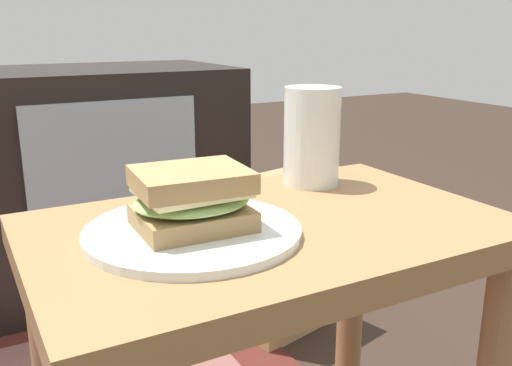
{
  "coord_description": "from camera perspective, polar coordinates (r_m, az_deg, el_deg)",
  "views": [
    {
      "loc": [
        -0.32,
        -0.55,
        0.68
      ],
      "look_at": [
        -0.02,
        0.0,
        0.51
      ],
      "focal_mm": 39.74,
      "sensor_mm": 36.0,
      "label": 1
    }
  ],
  "objects": [
    {
      "name": "plate",
      "position": [
        0.63,
        -6.52,
        -4.76
      ],
      "size": [
        0.24,
        0.24,
        0.01
      ],
      "primitive_type": "cylinder",
      "color": "silver",
      "rests_on": "side_table"
    },
    {
      "name": "tv_cabinet",
      "position": [
        1.56,
        -20.18,
        -0.05
      ],
      "size": [
        0.96,
        0.46,
        0.58
      ],
      "color": "black",
      "rests_on": "ground"
    },
    {
      "name": "paper_bag",
      "position": [
        1.3,
        2.41,
        -7.37
      ],
      "size": [
        0.23,
        0.19,
        0.36
      ],
      "color": "tan",
      "rests_on": "ground"
    },
    {
      "name": "side_table",
      "position": [
        0.71,
        1.42,
        -10.82
      ],
      "size": [
        0.56,
        0.36,
        0.46
      ],
      "color": "olive",
      "rests_on": "ground"
    },
    {
      "name": "sandwich_front",
      "position": [
        0.62,
        -6.63,
        -1.5
      ],
      "size": [
        0.13,
        0.11,
        0.07
      ],
      "color": "#9E7A4C",
      "rests_on": "plate"
    },
    {
      "name": "beer_glass",
      "position": [
        0.82,
        5.64,
        4.62
      ],
      "size": [
        0.08,
        0.08,
        0.14
      ],
      "color": "silver",
      "rests_on": "side_table"
    }
  ]
}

